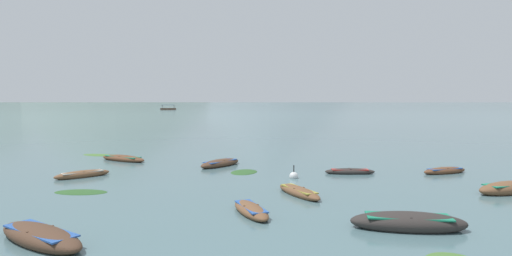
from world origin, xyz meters
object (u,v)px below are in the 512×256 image
Objects in this scene: rowboat_0 at (445,171)px; rowboat_8 at (299,192)px; rowboat_1 at (82,174)px; rowboat_3 at (41,237)px; rowboat_9 at (123,158)px; rowboat_7 at (251,210)px; rowboat_2 at (408,222)px; mooring_buoy at (294,176)px; rowboat_6 at (350,172)px; ferry_0 at (168,109)px; rowboat_4 at (220,163)px; rowboat_5 at (509,188)px.

rowboat_8 reaches higher than rowboat_0.
rowboat_8 reaches higher than rowboat_1.
rowboat_8 is at bearing 37.50° from rowboat_3.
rowboat_9 is at bearing 166.51° from rowboat_0.
rowboat_2 is at bearing -19.36° from rowboat_7.
mooring_buoy is at bearing 72.93° from rowboat_7.
rowboat_2 reaches higher than rowboat_0.
rowboat_1 reaches higher than rowboat_7.
rowboat_0 is at bearing 34.79° from rowboat_3.
rowboat_0 is 5.88m from rowboat_6.
rowboat_8 is (12.22, -4.54, 0.00)m from rowboat_1.
rowboat_0 is 0.79× the size of rowboat_2.
rowboat_2 is 12.15m from rowboat_3.
ferry_0 is (-45.90, 181.61, 0.29)m from rowboat_8.
ferry_0 is at bearing 104.55° from mooring_buoy.
rowboat_4 is 16.88m from rowboat_5.
mooring_buoy reaches higher than rowboat_0.
rowboat_6 is 0.40× the size of ferry_0.
rowboat_3 is at bearing -145.21° from rowboat_0.
rowboat_3 is 17.61m from rowboat_6.
rowboat_8 is 0.81× the size of rowboat_9.
rowboat_4 reaches higher than rowboat_6.
rowboat_5 is at bearing -25.50° from rowboat_9.
rowboat_8 is at bearing -62.55° from rowboat_4.
rowboat_1 is 0.93× the size of rowboat_7.
ferry_0 is (-41.36, 172.87, 0.27)m from rowboat_4.
rowboat_1 is at bearing 107.14° from rowboat_3.
rowboat_1 is 8.75m from rowboat_4.
rowboat_4 reaches higher than rowboat_0.
rowboat_1 is 0.96× the size of rowboat_6.
rowboat_6 is 16.57m from rowboat_9.
rowboat_5 is (22.45, -3.98, 0.06)m from rowboat_1.
rowboat_4 is at bearing -76.55° from ferry_0.
rowboat_2 is at bearing -46.90° from rowboat_9.
rowboat_0 is 14.35m from rowboat_4.
rowboat_1 is at bearing 178.91° from mooring_buoy.
rowboat_5 is 24.64m from rowboat_9.
rowboat_4 is at bearing 117.45° from rowboat_8.
mooring_buoy reaches higher than rowboat_5.
rowboat_6 is at bearing 22.43° from mooring_buoy.
mooring_buoy is (4.66, -4.43, -0.07)m from rowboat_4.
rowboat_9 is at bearing 88.14° from rowboat_1.
mooring_buoy is (-9.43, -1.69, -0.04)m from rowboat_0.
rowboat_6 is 10.77m from rowboat_7.
ferry_0 is at bearing 101.16° from rowboat_3.
rowboat_6 is (12.41, 12.49, -0.07)m from rowboat_3.
rowboat_1 is 18.33m from rowboat_2.
rowboat_9 reaches higher than rowboat_6.
rowboat_8 is (-3.31, 5.19, -0.08)m from rowboat_2.
rowboat_0 is 0.85× the size of rowboat_5.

